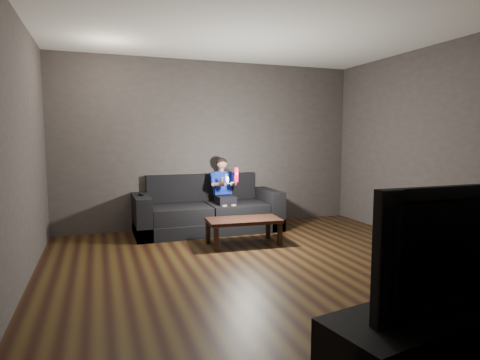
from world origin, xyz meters
name	(u,v)px	position (x,y,z in m)	size (l,w,h in m)	color
floor	(274,271)	(0.00, 0.00, 0.00)	(5.00, 5.00, 0.00)	black
back_wall	(212,144)	(0.00, 2.50, 1.35)	(5.00, 0.04, 2.70)	#3A3632
left_wall	(10,151)	(-2.50, 0.00, 1.35)	(0.04, 5.00, 2.70)	#3A3632
right_wall	(454,147)	(2.50, 0.00, 1.35)	(0.04, 5.00, 2.70)	#3A3632
ceiling	(277,17)	(0.00, 0.00, 2.70)	(5.00, 5.00, 0.02)	silver
sofa	(207,213)	(-0.19, 2.15, 0.28)	(2.26, 0.97, 0.87)	black
child	(224,186)	(0.07, 2.08, 0.70)	(0.41, 0.50, 1.01)	black
wii_remote_red	(236,175)	(0.14, 1.69, 0.91)	(0.07, 0.09, 0.22)	#E40030
nunchuk_white	(227,179)	(0.00, 1.69, 0.86)	(0.08, 0.10, 0.15)	white
wii_remote_black	(141,195)	(-1.21, 2.06, 0.63)	(0.08, 0.15, 0.03)	black
coffee_table	(244,222)	(0.06, 1.15, 0.31)	(1.03, 0.57, 0.36)	black
media_console	(443,350)	(0.01, -2.27, 0.28)	(1.55, 0.44, 0.55)	black
tv	(449,243)	(0.01, -2.27, 0.89)	(1.17, 0.15, 0.67)	black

